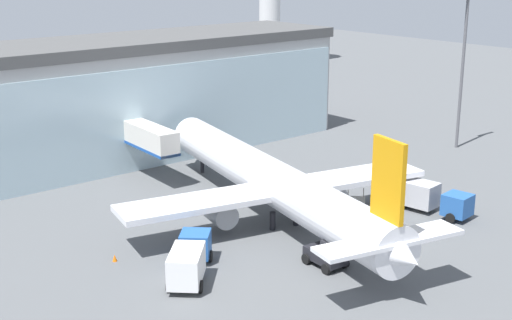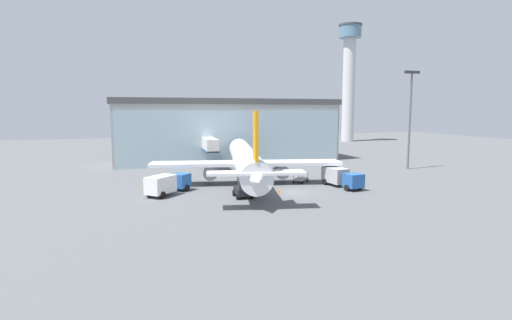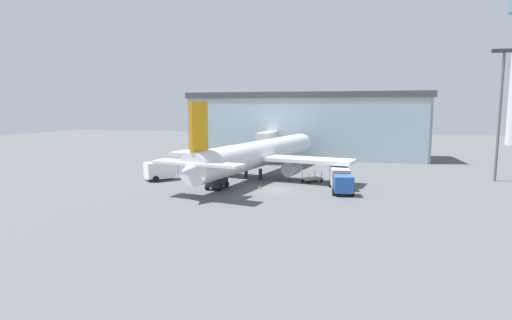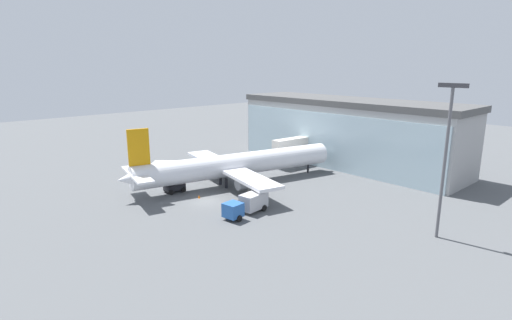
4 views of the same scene
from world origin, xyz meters
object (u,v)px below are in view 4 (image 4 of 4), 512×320
object	(u,v)px
apron_light_mast	(446,149)
airplane	(235,165)
safety_cone_nose	(199,197)
safety_cone_wingtip	(191,166)
jet_bridge	(298,144)
catering_truck	(172,168)
pushback_tug	(174,186)
baggage_cart	(255,196)
fuel_truck	(247,204)

from	to	relation	value
apron_light_mast	airplane	distance (m)	34.30
safety_cone_nose	safety_cone_wingtip	world-z (taller)	same
airplane	safety_cone_nose	distance (m)	9.61
jet_bridge	catering_truck	size ratio (longest dim) A/B	1.78
jet_bridge	pushback_tug	distance (m)	28.74
catering_truck	baggage_cart	world-z (taller)	catering_truck
jet_bridge	safety_cone_wingtip	xyz separation A→B (m)	(-13.15, -17.47, -4.12)
airplane	baggage_cart	distance (m)	8.98
baggage_cart	safety_cone_nose	world-z (taller)	baggage_cart
airplane	baggage_cart	size ratio (longest dim) A/B	12.68
fuel_truck	safety_cone_wingtip	world-z (taller)	fuel_truck
safety_cone_wingtip	catering_truck	bearing A→B (deg)	-65.06
baggage_cart	apron_light_mast	bearing A→B (deg)	150.59
baggage_cart	pushback_tug	xyz separation A→B (m)	(-11.47, -7.47, 0.47)
apron_light_mast	safety_cone_wingtip	xyz separation A→B (m)	(-48.40, -3.07, -10.60)
jet_bridge	apron_light_mast	distance (m)	38.62
catering_truck	safety_cone_wingtip	xyz separation A→B (m)	(-2.79, 6.01, -1.19)
airplane	safety_cone_nose	xyz separation A→B (m)	(1.96, -8.85, -3.19)
apron_light_mast	safety_cone_nose	bearing A→B (deg)	-157.64
jet_bridge	airplane	size ratio (longest dim) A/B	0.31
baggage_cart	safety_cone_nose	xyz separation A→B (m)	(-6.10, -6.26, -0.23)
airplane	apron_light_mast	bearing A→B (deg)	-70.35
jet_bridge	pushback_tug	size ratio (longest dim) A/B	3.67
jet_bridge	safety_cone_nose	distance (m)	27.87
jet_bridge	catering_truck	distance (m)	25.83
apron_light_mast	airplane	size ratio (longest dim) A/B	0.46
catering_truck	baggage_cart	size ratio (longest dim) A/B	2.17
jet_bridge	pushback_tug	xyz separation A→B (m)	(-1.40, -28.50, -3.42)
apron_light_mast	safety_cone_nose	xyz separation A→B (m)	(-31.29, -12.87, -10.60)
fuel_truck	jet_bridge	bearing A→B (deg)	-158.87
catering_truck	fuel_truck	xyz separation A→B (m)	(24.41, -2.68, 0.00)
jet_bridge	pushback_tug	world-z (taller)	jet_bridge
apron_light_mast	safety_cone_wingtip	bearing A→B (deg)	-176.38
catering_truck	pushback_tug	size ratio (longest dim) A/B	2.06
apron_light_mast	pushback_tug	xyz separation A→B (m)	(-36.65, -14.09, -9.90)
fuel_truck	safety_cone_nose	bearing A→B (deg)	-90.81
airplane	fuel_truck	xyz separation A→B (m)	(12.06, -7.74, -2.00)
jet_bridge	apron_light_mast	xyz separation A→B (m)	(35.25, -14.41, 6.48)
jet_bridge	fuel_truck	xyz separation A→B (m)	(14.05, -26.16, -2.93)
airplane	pushback_tug	distance (m)	10.92
catering_truck	safety_cone_nose	size ratio (longest dim) A/B	12.34
airplane	safety_cone_nose	bearing A→B (deg)	-154.74
jet_bridge	baggage_cart	distance (m)	23.63
jet_bridge	catering_truck	world-z (taller)	jet_bridge
baggage_cart	pushback_tug	bearing A→B (deg)	-11.02
jet_bridge	catering_truck	xyz separation A→B (m)	(-10.36, -23.48, -2.93)
fuel_truck	baggage_cart	size ratio (longest dim) A/B	2.41
apron_light_mast	safety_cone_nose	distance (m)	35.45
airplane	baggage_cart	world-z (taller)	airplane
apron_light_mast	safety_cone_wingtip	world-z (taller)	apron_light_mast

